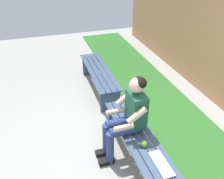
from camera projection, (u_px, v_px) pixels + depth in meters
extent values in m
cube|color=#9E9E99|center=(59.00, 131.00, 4.06)|extent=(10.00, 7.00, 0.04)
cube|color=#2D6B28|center=(163.00, 108.00, 4.56)|extent=(9.00, 1.25, 0.03)
cube|color=#384C6B|center=(150.00, 134.00, 3.27)|extent=(1.78, 0.10, 0.02)
cube|color=#384C6B|center=(143.00, 136.00, 3.24)|extent=(1.78, 0.10, 0.02)
cube|color=#384C6B|center=(135.00, 138.00, 3.21)|extent=(1.78, 0.10, 0.02)
cube|color=#384C6B|center=(128.00, 140.00, 3.18)|extent=(1.78, 0.10, 0.02)
cube|color=#384C6B|center=(120.00, 117.00, 3.97)|extent=(0.03, 0.38, 0.46)
cube|color=#384C6B|center=(107.00, 70.00, 4.94)|extent=(1.79, 0.10, 0.02)
cube|color=#384C6B|center=(102.00, 70.00, 4.91)|extent=(1.79, 0.10, 0.02)
cube|color=#384C6B|center=(96.00, 71.00, 4.89)|extent=(1.79, 0.10, 0.02)
cube|color=#384C6B|center=(91.00, 72.00, 4.86)|extent=(1.79, 0.10, 0.02)
cube|color=#384C6B|center=(110.00, 100.00, 4.40)|extent=(0.03, 0.38, 0.46)
cube|color=#384C6B|center=(91.00, 65.00, 5.65)|extent=(0.03, 0.38, 0.46)
cube|color=#1E513D|center=(136.00, 109.00, 3.21)|extent=(0.34, 0.20, 0.50)
sphere|color=beige|center=(137.00, 85.00, 3.00)|extent=(0.20, 0.20, 0.20)
ellipsoid|color=black|center=(139.00, 83.00, 3.00)|extent=(0.20, 0.19, 0.15)
cylinder|color=navy|center=(124.00, 131.00, 3.21)|extent=(0.13, 0.40, 0.13)
cylinder|color=navy|center=(120.00, 122.00, 3.36)|extent=(0.13, 0.40, 0.13)
cylinder|color=navy|center=(110.00, 149.00, 3.30)|extent=(0.11, 0.11, 0.55)
cube|color=black|center=(106.00, 161.00, 3.41)|extent=(0.10, 0.22, 0.07)
cylinder|color=navy|center=(106.00, 140.00, 3.45)|extent=(0.11, 0.11, 0.55)
cube|color=black|center=(103.00, 152.00, 3.56)|extent=(0.10, 0.22, 0.07)
cylinder|color=beige|center=(137.00, 115.00, 2.98)|extent=(0.08, 0.28, 0.23)
cylinder|color=beige|center=(124.00, 127.00, 3.06)|extent=(0.07, 0.26, 0.07)
cylinder|color=beige|center=(125.00, 98.00, 3.32)|extent=(0.08, 0.28, 0.23)
cylinder|color=beige|center=(115.00, 111.00, 3.35)|extent=(0.07, 0.26, 0.07)
sphere|color=#72B738|center=(144.00, 144.00, 3.04)|extent=(0.09, 0.09, 0.09)
cube|color=white|center=(166.00, 171.00, 2.72)|extent=(0.20, 0.15, 0.02)
cube|color=white|center=(157.00, 158.00, 2.88)|extent=(0.20, 0.15, 0.02)
cube|color=#1E478C|center=(161.00, 164.00, 2.80)|extent=(0.41, 0.16, 0.01)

